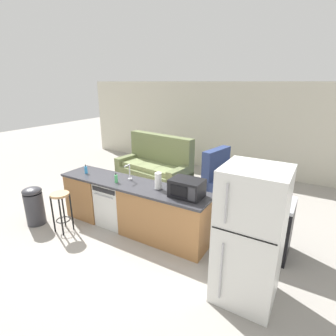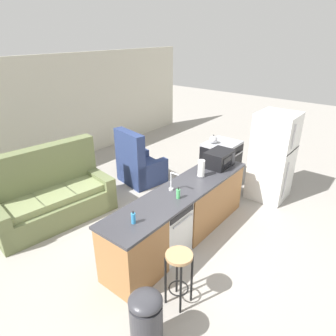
{
  "view_description": "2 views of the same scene",
  "coord_description": "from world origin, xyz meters",
  "px_view_note": "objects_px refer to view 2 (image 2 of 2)",
  "views": [
    {
      "loc": [
        2.89,
        -3.35,
        2.59
      ],
      "look_at": [
        0.58,
        0.53,
        1.1
      ],
      "focal_mm": 28.0,
      "sensor_mm": 36.0,
      "label": 1
    },
    {
      "loc": [
        -3.06,
        -2.29,
        3.06
      ],
      "look_at": [
        0.41,
        0.48,
        1.02
      ],
      "focal_mm": 32.0,
      "sensor_mm": 36.0,
      "label": 2
    }
  ],
  "objects_px": {
    "refrigerator": "(273,157)",
    "microwave": "(219,159)",
    "soap_bottle": "(178,194)",
    "dish_soap_bottle": "(133,218)",
    "dishwasher": "(166,228)",
    "couch": "(51,197)",
    "armchair": "(138,167)",
    "bar_stool": "(179,268)",
    "kettle": "(213,139)",
    "trash_bin": "(146,322)",
    "paper_towel_roll": "(201,169)",
    "stove_range": "(221,162)"
  },
  "relations": [
    {
      "from": "refrigerator",
      "to": "microwave",
      "type": "height_order",
      "value": "refrigerator"
    },
    {
      "from": "soap_bottle",
      "to": "dish_soap_bottle",
      "type": "height_order",
      "value": "same"
    },
    {
      "from": "soap_bottle",
      "to": "dish_soap_bottle",
      "type": "xyz_separation_m",
      "value": [
        -0.83,
        0.07,
        0.0
      ]
    },
    {
      "from": "dishwasher",
      "to": "couch",
      "type": "bearing_deg",
      "value": 103.76
    },
    {
      "from": "couch",
      "to": "armchair",
      "type": "relative_size",
      "value": 1.75
    },
    {
      "from": "dish_soap_bottle",
      "to": "bar_stool",
      "type": "bearing_deg",
      "value": -86.21
    },
    {
      "from": "bar_stool",
      "to": "armchair",
      "type": "height_order",
      "value": "armchair"
    },
    {
      "from": "armchair",
      "to": "soap_bottle",
      "type": "bearing_deg",
      "value": -122.12
    },
    {
      "from": "microwave",
      "to": "kettle",
      "type": "relative_size",
      "value": 2.44
    },
    {
      "from": "bar_stool",
      "to": "trash_bin",
      "type": "bearing_deg",
      "value": -172.05
    },
    {
      "from": "kettle",
      "to": "couch",
      "type": "xyz_separation_m",
      "value": [
        -2.97,
        1.49,
        -0.59
      ]
    },
    {
      "from": "microwave",
      "to": "bar_stool",
      "type": "bearing_deg",
      "value": -161.39
    },
    {
      "from": "bar_stool",
      "to": "kettle",
      "type": "bearing_deg",
      "value": 24.43
    },
    {
      "from": "microwave",
      "to": "trash_bin",
      "type": "bearing_deg",
      "value": -163.88
    },
    {
      "from": "dish_soap_bottle",
      "to": "kettle",
      "type": "distance_m",
      "value": 3.19
    },
    {
      "from": "microwave",
      "to": "dish_soap_bottle",
      "type": "xyz_separation_m",
      "value": [
        -2.16,
        -0.04,
        -0.07
      ]
    },
    {
      "from": "kettle",
      "to": "trash_bin",
      "type": "distance_m",
      "value": 4.07
    },
    {
      "from": "dishwasher",
      "to": "soap_bottle",
      "type": "distance_m",
      "value": 0.58
    },
    {
      "from": "bar_stool",
      "to": "trash_bin",
      "type": "relative_size",
      "value": 1.0
    },
    {
      "from": "dish_soap_bottle",
      "to": "bar_stool",
      "type": "distance_m",
      "value": 0.8
    },
    {
      "from": "microwave",
      "to": "kettle",
      "type": "height_order",
      "value": "microwave"
    },
    {
      "from": "refrigerator",
      "to": "couch",
      "type": "relative_size",
      "value": 0.81
    },
    {
      "from": "soap_bottle",
      "to": "armchair",
      "type": "height_order",
      "value": "armchair"
    },
    {
      "from": "soap_bottle",
      "to": "paper_towel_roll",
      "type": "bearing_deg",
      "value": 9.43
    },
    {
      "from": "trash_bin",
      "to": "soap_bottle",
      "type": "bearing_deg",
      "value": 25.59
    },
    {
      "from": "dishwasher",
      "to": "couch",
      "type": "distance_m",
      "value": 2.24
    },
    {
      "from": "paper_towel_roll",
      "to": "trash_bin",
      "type": "xyz_separation_m",
      "value": [
        -2.25,
        -0.83,
        -0.66
      ]
    },
    {
      "from": "kettle",
      "to": "stove_range",
      "type": "bearing_deg",
      "value": -38.19
    },
    {
      "from": "stove_range",
      "to": "bar_stool",
      "type": "distance_m",
      "value": 3.47
    },
    {
      "from": "dishwasher",
      "to": "soap_bottle",
      "type": "bearing_deg",
      "value": -36.26
    },
    {
      "from": "dishwasher",
      "to": "paper_towel_roll",
      "type": "height_order",
      "value": "paper_towel_roll"
    },
    {
      "from": "couch",
      "to": "dish_soap_bottle",
      "type": "bearing_deg",
      "value": -93.73
    },
    {
      "from": "soap_bottle",
      "to": "armchair",
      "type": "relative_size",
      "value": 0.15
    },
    {
      "from": "stove_range",
      "to": "refrigerator",
      "type": "bearing_deg",
      "value": -90.01
    },
    {
      "from": "microwave",
      "to": "refrigerator",
      "type": "bearing_deg",
      "value": -26.2
    },
    {
      "from": "dishwasher",
      "to": "dish_soap_bottle",
      "type": "height_order",
      "value": "dish_soap_bottle"
    },
    {
      "from": "paper_towel_roll",
      "to": "bar_stool",
      "type": "distance_m",
      "value": 1.81
    },
    {
      "from": "microwave",
      "to": "couch",
      "type": "height_order",
      "value": "couch"
    },
    {
      "from": "stove_range",
      "to": "kettle",
      "type": "bearing_deg",
      "value": 141.81
    },
    {
      "from": "microwave",
      "to": "soap_bottle",
      "type": "relative_size",
      "value": 2.84
    },
    {
      "from": "microwave",
      "to": "bar_stool",
      "type": "height_order",
      "value": "microwave"
    },
    {
      "from": "microwave",
      "to": "soap_bottle",
      "type": "height_order",
      "value": "microwave"
    },
    {
      "from": "paper_towel_roll",
      "to": "soap_bottle",
      "type": "relative_size",
      "value": 1.6
    },
    {
      "from": "dishwasher",
      "to": "stove_range",
      "type": "distance_m",
      "value": 2.66
    },
    {
      "from": "soap_bottle",
      "to": "couch",
      "type": "relative_size",
      "value": 0.08
    },
    {
      "from": "kettle",
      "to": "microwave",
      "type": "bearing_deg",
      "value": -144.35
    },
    {
      "from": "microwave",
      "to": "paper_towel_roll",
      "type": "relative_size",
      "value": 1.77
    },
    {
      "from": "kettle",
      "to": "bar_stool",
      "type": "relative_size",
      "value": 0.28
    },
    {
      "from": "soap_bottle",
      "to": "trash_bin",
      "type": "distance_m",
      "value": 1.72
    },
    {
      "from": "paper_towel_roll",
      "to": "dish_soap_bottle",
      "type": "bearing_deg",
      "value": -177.7
    }
  ]
}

